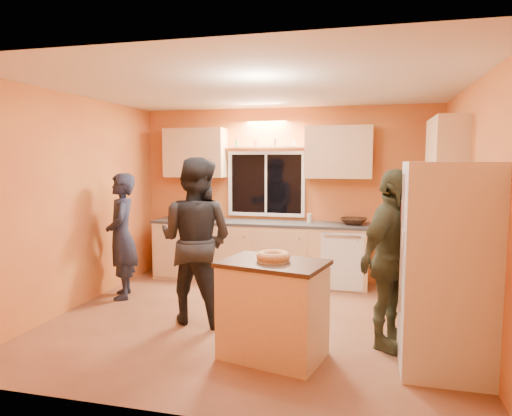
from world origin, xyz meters
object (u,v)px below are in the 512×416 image
(person_left, at_px, (122,236))
(person_center, at_px, (196,240))
(refrigerator, at_px, (447,268))
(island, at_px, (273,309))
(person_right, at_px, (391,259))

(person_left, height_order, person_center, person_center)
(refrigerator, height_order, person_left, refrigerator)
(refrigerator, xyz_separation_m, person_left, (-3.79, 1.25, -0.08))
(person_left, relative_size, person_center, 0.89)
(island, distance_m, person_center, 1.36)
(refrigerator, relative_size, island, 1.71)
(island, height_order, person_right, person_right)
(refrigerator, height_order, person_right, refrigerator)
(refrigerator, bearing_deg, person_left, 161.76)
(person_left, distance_m, person_center, 1.41)
(refrigerator, relative_size, person_center, 0.98)
(person_center, distance_m, person_right, 2.10)
(person_left, distance_m, person_right, 3.46)
(refrigerator, xyz_separation_m, person_right, (-0.43, 0.40, -0.03))
(person_left, xyz_separation_m, person_right, (3.36, -0.84, 0.05))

